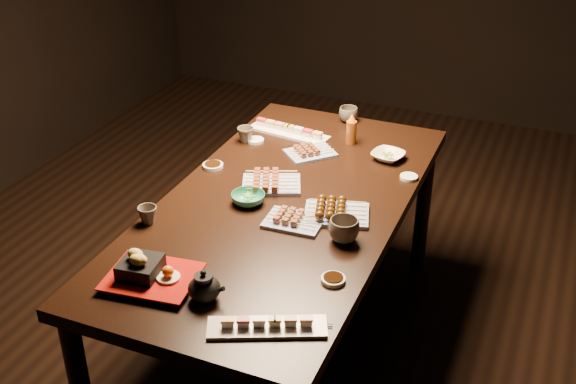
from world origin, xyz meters
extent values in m
plane|color=black|center=(0.00, 0.00, 0.00)|extent=(5.00, 5.00, 0.00)
cube|color=black|center=(0.17, -0.36, 0.38)|extent=(0.92, 1.81, 0.75)
imported|color=#297F60|center=(0.04, -0.41, 0.77)|extent=(0.15, 0.15, 0.04)
imported|color=beige|center=(0.44, 0.16, 0.77)|extent=(0.16, 0.16, 0.03)
imported|color=#4D443A|center=(-0.24, -0.68, 0.78)|extent=(0.08, 0.08, 0.07)
imported|color=#4D443A|center=(0.47, -0.52, 0.79)|extent=(0.14, 0.14, 0.09)
imported|color=#4D443A|center=(-0.20, 0.08, 0.78)|extent=(0.08, 0.08, 0.07)
imported|color=#4D443A|center=(0.15, 0.48, 0.79)|extent=(0.12, 0.12, 0.07)
cylinder|color=brown|center=(0.24, 0.25, 0.82)|extent=(0.05, 0.05, 0.14)
cylinder|color=white|center=(-0.22, -0.20, 0.76)|extent=(0.09, 0.09, 0.02)
cylinder|color=white|center=(0.57, 0.02, 0.76)|extent=(0.08, 0.08, 0.01)
cylinder|color=white|center=(0.52, -0.76, 0.76)|extent=(0.11, 0.11, 0.01)
cylinder|color=white|center=(-0.16, 0.10, 0.76)|extent=(0.08, 0.08, 0.01)
camera|label=1|loc=(1.11, -2.58, 2.16)|focal=45.00mm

